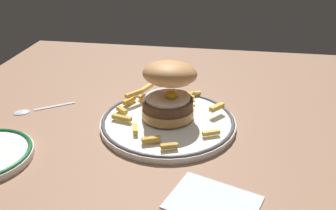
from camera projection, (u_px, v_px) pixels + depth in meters
ground_plane at (178, 146)px, 71.32cm from camera, size 110.33×109.28×4.00cm
dinner_plate at (168, 122)px, 74.08cm from camera, size 27.12×27.12×1.60cm
burger at (169, 88)px, 72.64cm from camera, size 11.64×12.41×12.17cm
fries_pile at (159, 108)px, 76.03cm from camera, size 22.21×24.18×2.51cm
spoon at (29, 110)px, 79.68cm from camera, size 11.94×8.91×0.90cm
napkin at (213, 202)px, 54.06cm from camera, size 15.22×13.19×0.40cm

